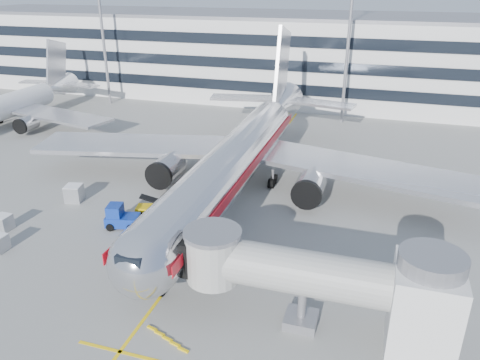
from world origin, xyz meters
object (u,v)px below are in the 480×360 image
(baggage_tug, at_px, (120,218))
(ramp_worker, at_px, (156,219))
(main_jet, at_px, (240,154))
(belt_loader, at_px, (156,209))
(cargo_container_right, at_px, (74,193))
(cargo_container_left, at_px, (3,222))

(baggage_tug, xyz_separation_m, ramp_worker, (3.18, 1.00, -0.14))
(main_jet, xyz_separation_m, ramp_worker, (-5.13, -10.33, -3.38))
(belt_loader, distance_m, cargo_container_right, 9.65)
(belt_loader, bearing_deg, cargo_container_left, -149.89)
(main_jet, relative_size, cargo_container_right, 25.72)
(belt_loader, bearing_deg, baggage_tug, -120.49)
(baggage_tug, bearing_deg, cargo_container_right, 155.03)
(ramp_worker, bearing_deg, baggage_tug, 156.64)
(baggage_tug, relative_size, ramp_worker, 1.97)
(baggage_tug, distance_m, cargo_container_left, 10.90)
(belt_loader, distance_m, ramp_worker, 2.69)
(cargo_container_left, bearing_deg, baggage_tug, 19.84)
(belt_loader, height_order, baggage_tug, baggage_tug)
(baggage_tug, height_order, cargo_container_right, baggage_tug)
(main_jet, height_order, ramp_worker, main_jet)
(belt_loader, bearing_deg, cargo_container_right, 179.14)
(belt_loader, distance_m, cargo_container_left, 14.17)
(main_jet, relative_size, baggage_tug, 15.17)
(baggage_tug, xyz_separation_m, cargo_container_left, (-10.25, -3.70, -0.26))
(main_jet, distance_m, cargo_container_left, 24.14)
(belt_loader, xyz_separation_m, cargo_container_left, (-12.26, -7.11, 0.17))
(belt_loader, height_order, cargo_container_left, belt_loader)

